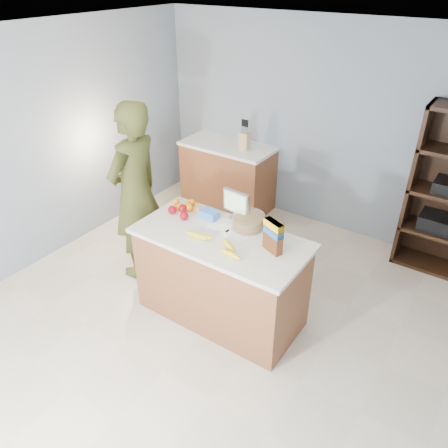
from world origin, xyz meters
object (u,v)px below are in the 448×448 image
Objects in this scene: counter_peninsula at (221,280)px; person at (136,193)px; tv at (236,203)px; cereal_box at (273,234)px.

person reaches higher than counter_peninsula.
tv is (1.08, 0.20, 0.12)m from person.
person reaches higher than tv.
tv is 1.01× the size of cereal_box.
counter_peninsula is at bearing 80.16° from person.
cereal_box is at bearing 84.07° from person.
counter_peninsula is 0.73m from tv.
person is (-1.15, 0.13, 0.53)m from counter_peninsula.
tv is at bearing 152.76° from cereal_box.
person is 1.11m from tv.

